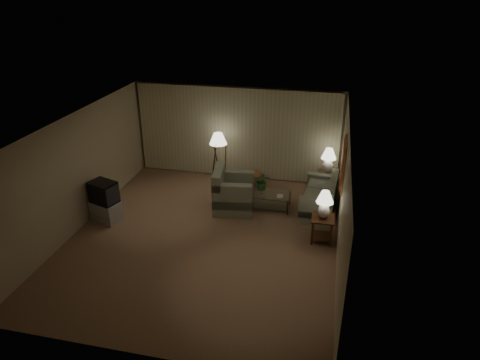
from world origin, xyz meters
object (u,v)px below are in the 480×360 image
object	(u,v)px
side_table_near	(322,225)
side_table_far	(327,179)
vase	(262,190)
table_lamp_near	(325,202)
crt_tv	(103,192)
ottoman	(250,180)
sofa	(319,199)
tv_cabinet	(106,211)
armchair	(234,194)
floor_lamp	(219,158)
table_lamp_far	(329,158)
coffee_table	(268,198)

from	to	relation	value
side_table_near	side_table_far	size ratio (longest dim) A/B	1.00
vase	table_lamp_near	bearing A→B (deg)	-38.21
crt_tv	ottoman	distance (m)	4.05
sofa	crt_tv	distance (m)	5.30
sofa	tv_cabinet	world-z (taller)	sofa
side_table_far	ottoman	bearing A→B (deg)	-176.25
side_table_near	side_table_far	distance (m)	2.48
armchair	tv_cabinet	xyz separation A→B (m)	(-2.92, -1.22, -0.19)
side_table_far	floor_lamp	bearing A→B (deg)	-178.58
crt_tv	floor_lamp	size ratio (longest dim) A/B	0.48
side_table_far	crt_tv	world-z (taller)	crt_tv
table_lamp_far	ottoman	xyz separation A→B (m)	(-2.11, -0.14, -0.81)
side_table_far	vase	distance (m)	2.01
crt_tv	tv_cabinet	bearing A→B (deg)	0.00
coffee_table	tv_cabinet	size ratio (longest dim) A/B	1.50
floor_lamp	vase	size ratio (longest dim) A/B	10.05
sofa	crt_tv	size ratio (longest dim) A/B	2.33
table_lamp_far	armchair	bearing A→B (deg)	-147.27
coffee_table	tv_cabinet	xyz separation A→B (m)	(-3.76, -1.46, -0.03)
side_table_near	table_lamp_far	size ratio (longest dim) A/B	0.86
table_lamp_far	tv_cabinet	distance (m)	5.90
table_lamp_near	side_table_near	bearing A→B (deg)	4.76
table_lamp_far	coffee_table	world-z (taller)	table_lamp_far
side_table_far	ottoman	distance (m)	2.12
armchair	ottoman	size ratio (longest dim) A/B	2.09
sofa	ottoman	xyz separation A→B (m)	(-1.96, 0.99, -0.15)
tv_cabinet	ottoman	size ratio (longest dim) A/B	1.33
armchair	coffee_table	xyz separation A→B (m)	(0.84, 0.23, -0.16)
side_table_near	sofa	bearing A→B (deg)	96.34
sofa	table_lamp_near	world-z (taller)	table_lamp_near
side_table_far	table_lamp_far	xyz separation A→B (m)	(-0.00, 0.00, 0.61)
table_lamp_far	vase	xyz separation A→B (m)	(-1.59, -1.23, -0.52)
crt_tv	sofa	bearing A→B (deg)	35.92
table_lamp_far	table_lamp_near	bearing A→B (deg)	-90.00
sofa	ottoman	distance (m)	2.20
table_lamp_far	ottoman	world-z (taller)	table_lamp_far
armchair	ottoman	bearing A→B (deg)	-14.53
table_lamp_near	coffee_table	distance (m)	2.03
side_table_far	table_lamp_far	distance (m)	0.61
coffee_table	floor_lamp	size ratio (longest dim) A/B	0.80
ottoman	vase	bearing A→B (deg)	-64.52
tv_cabinet	coffee_table	bearing A→B (deg)	39.96
side_table_far	table_lamp_far	world-z (taller)	table_lamp_far
floor_lamp	crt_tv	bearing A→B (deg)	-129.51
table_lamp_far	vase	size ratio (longest dim) A/B	4.60
coffee_table	side_table_near	bearing A→B (deg)	-41.00
side_table_far	vase	world-z (taller)	side_table_far
table_lamp_near	vase	size ratio (longest dim) A/B	4.32
crt_tv	ottoman	xyz separation A→B (m)	(3.09, 2.55, -0.56)
ottoman	tv_cabinet	bearing A→B (deg)	-140.48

